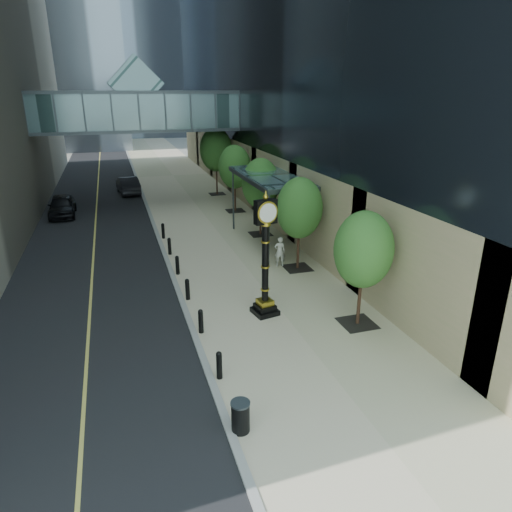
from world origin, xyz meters
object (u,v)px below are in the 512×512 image
at_px(street_clock, 265,265).
at_px(pedestrian, 280,252).
at_px(car_far, 128,185).
at_px(trash_bin, 240,417).
at_px(car_near, 62,206).

height_order(street_clock, pedestrian, street_clock).
bearing_deg(car_far, street_clock, 93.34).
relative_size(trash_bin, car_near, 0.19).
bearing_deg(car_near, street_clock, -65.46).
bearing_deg(trash_bin, car_near, 104.01).
xyz_separation_m(street_clock, car_far, (-4.43, 26.96, -1.52)).
bearing_deg(car_far, car_near, 46.54).
distance_m(trash_bin, car_near, 27.63).
relative_size(trash_bin, pedestrian, 0.54).
relative_size(street_clock, car_far, 1.10).
relative_size(pedestrian, car_far, 0.35).
bearing_deg(pedestrian, car_far, -60.11).
bearing_deg(car_far, pedestrian, 101.72).
xyz_separation_m(street_clock, trash_bin, (-2.93, -6.62, -1.82)).
bearing_deg(trash_bin, car_far, 92.56).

